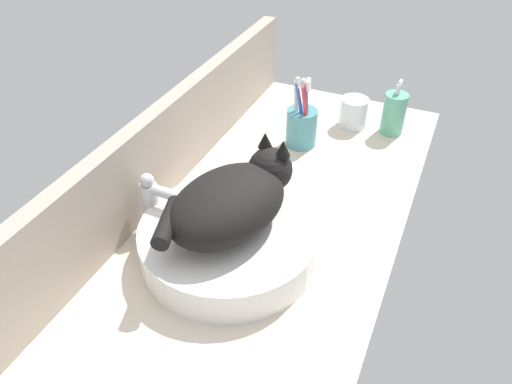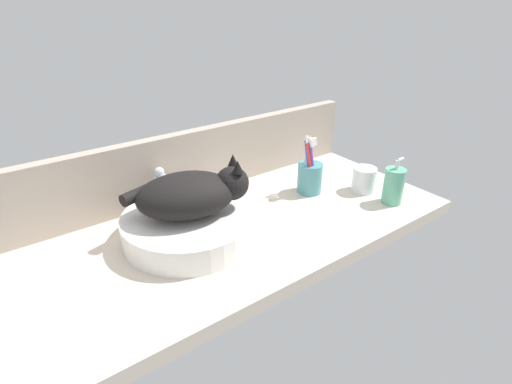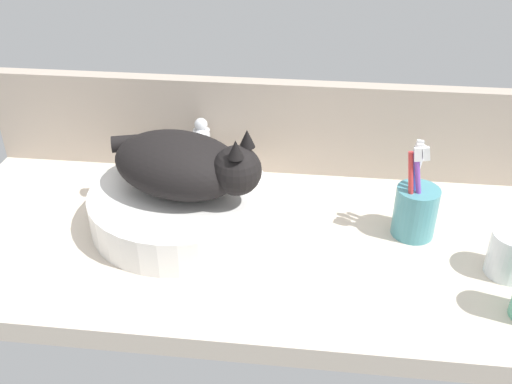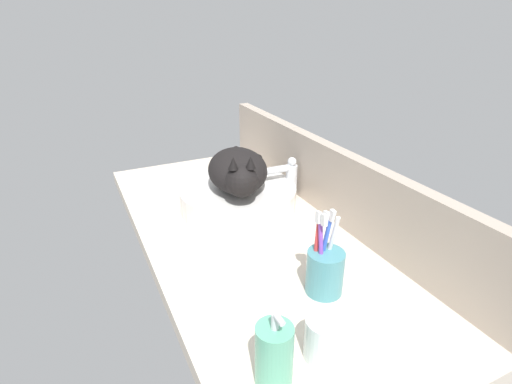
{
  "view_description": "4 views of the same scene",
  "coord_description": "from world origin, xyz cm",
  "px_view_note": "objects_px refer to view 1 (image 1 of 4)",
  "views": [
    {
      "loc": [
        -75.66,
        -30.07,
        69.92
      ],
      "look_at": [
        -2.32,
        2.32,
        7.17
      ],
      "focal_mm": 35.0,
      "sensor_mm": 36.0,
      "label": 1
    },
    {
      "loc": [
        -52.15,
        -78.73,
        58.54
      ],
      "look_at": [
        2.35,
        -4.35,
        11.35
      ],
      "focal_mm": 28.0,
      "sensor_mm": 36.0,
      "label": 2
    },
    {
      "loc": [
        10.52,
        -85.59,
        62.47
      ],
      "look_at": [
        0.83,
        -2.15,
        10.64
      ],
      "focal_mm": 40.0,
      "sensor_mm": 36.0,
      "label": 3
    },
    {
      "loc": [
        84.76,
        -38.81,
        54.74
      ],
      "look_at": [
        -4.42,
        4.11,
        9.06
      ],
      "focal_mm": 28.0,
      "sensor_mm": 36.0,
      "label": 4
    }
  ],
  "objects_px": {
    "cat": "(232,200)",
    "water_glass": "(353,114)",
    "soap_dispenser": "(394,113)",
    "toothbrush_cup": "(302,126)",
    "sink_basin": "(229,241)",
    "faucet": "(155,201)"
  },
  "relations": [
    {
      "from": "cat",
      "to": "water_glass",
      "type": "bearing_deg",
      "value": -8.52
    },
    {
      "from": "cat",
      "to": "soap_dispenser",
      "type": "height_order",
      "value": "cat"
    },
    {
      "from": "soap_dispenser",
      "to": "cat",
      "type": "bearing_deg",
      "value": 161.77
    },
    {
      "from": "soap_dispenser",
      "to": "toothbrush_cup",
      "type": "bearing_deg",
      "value": 127.5
    },
    {
      "from": "soap_dispenser",
      "to": "toothbrush_cup",
      "type": "distance_m",
      "value": 0.25
    },
    {
      "from": "sink_basin",
      "to": "water_glass",
      "type": "height_order",
      "value": "water_glass"
    },
    {
      "from": "soap_dispenser",
      "to": "faucet",
      "type": "bearing_deg",
      "value": 148.33
    },
    {
      "from": "faucet",
      "to": "water_glass",
      "type": "xyz_separation_m",
      "value": [
        0.57,
        -0.25,
        -0.04
      ]
    },
    {
      "from": "sink_basin",
      "to": "water_glass",
      "type": "xyz_separation_m",
      "value": [
        0.58,
        -0.09,
        0.0
      ]
    },
    {
      "from": "cat",
      "to": "faucet",
      "type": "bearing_deg",
      "value": 92.48
    },
    {
      "from": "water_glass",
      "to": "sink_basin",
      "type": "bearing_deg",
      "value": 171.33
    },
    {
      "from": "soap_dispenser",
      "to": "water_glass",
      "type": "relative_size",
      "value": 1.81
    },
    {
      "from": "soap_dispenser",
      "to": "water_glass",
      "type": "distance_m",
      "value": 0.11
    },
    {
      "from": "water_glass",
      "to": "faucet",
      "type": "bearing_deg",
      "value": 156.07
    },
    {
      "from": "faucet",
      "to": "water_glass",
      "type": "distance_m",
      "value": 0.63
    },
    {
      "from": "toothbrush_cup",
      "to": "soap_dispenser",
      "type": "bearing_deg",
      "value": -52.5
    },
    {
      "from": "sink_basin",
      "to": "water_glass",
      "type": "bearing_deg",
      "value": -8.67
    },
    {
      "from": "soap_dispenser",
      "to": "toothbrush_cup",
      "type": "relative_size",
      "value": 0.77
    },
    {
      "from": "sink_basin",
      "to": "toothbrush_cup",
      "type": "distance_m",
      "value": 0.43
    },
    {
      "from": "cat",
      "to": "faucet",
      "type": "xyz_separation_m",
      "value": [
        -0.01,
        0.17,
        -0.05
      ]
    },
    {
      "from": "cat",
      "to": "water_glass",
      "type": "distance_m",
      "value": 0.58
    },
    {
      "from": "water_glass",
      "to": "soap_dispenser",
      "type": "bearing_deg",
      "value": -85.64
    }
  ]
}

